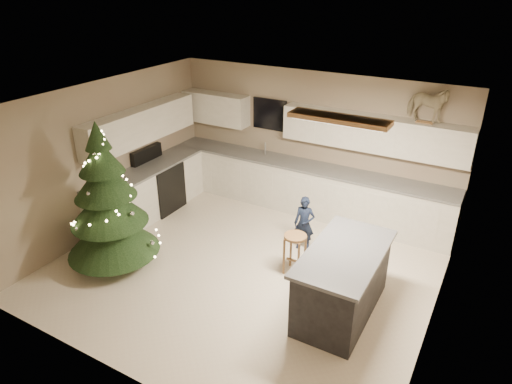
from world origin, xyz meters
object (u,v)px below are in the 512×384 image
(island, at_px, (342,282))
(rocking_horse, at_px, (427,104))
(bar_stool, at_px, (295,245))
(toddler, at_px, (304,224))
(christmas_tree, at_px, (108,209))

(island, distance_m, rocking_horse, 3.16)
(bar_stool, relative_size, toddler, 0.70)
(island, bearing_deg, christmas_tree, -169.55)
(bar_stool, bearing_deg, rocking_horse, 59.32)
(bar_stool, relative_size, christmas_tree, 0.28)
(island, xyz_separation_m, christmas_tree, (-3.50, -0.64, 0.47))
(christmas_tree, bearing_deg, toddler, 37.12)
(island, xyz_separation_m, rocking_horse, (0.30, 2.57, 1.82))
(island, xyz_separation_m, toddler, (-1.08, 1.18, -0.01))
(toddler, bearing_deg, island, -58.29)
(island, relative_size, rocking_horse, 2.44)
(christmas_tree, relative_size, rocking_horse, 3.32)
(christmas_tree, bearing_deg, island, 10.45)
(island, bearing_deg, rocking_horse, 83.35)
(island, distance_m, christmas_tree, 3.59)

